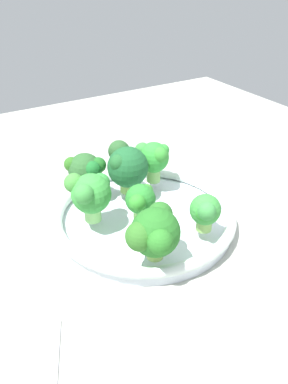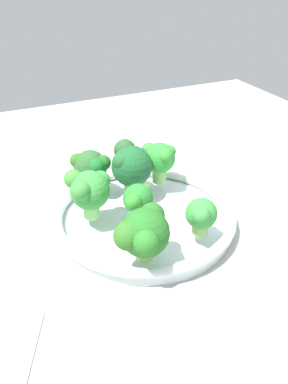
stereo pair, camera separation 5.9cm
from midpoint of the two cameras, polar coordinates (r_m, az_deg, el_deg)
ground_plane at (r=59.38cm, az=1.43°, el=-8.51°), size 130.00×130.00×2.50cm
bowl at (r=61.62cm, az=2.75°, el=-3.62°), size 28.08×28.08×2.97cm
broccoli_floret_0 at (r=56.34cm, az=2.11°, el=-1.21°), size 4.59×4.78×5.79cm
broccoli_floret_1 at (r=65.93cm, az=4.84°, el=4.77°), size 5.65×5.21×7.00cm
broccoli_floret_2 at (r=49.21cm, az=3.37°, el=-5.94°), size 7.42×7.56×7.10cm
broccoli_floret_3 at (r=54.73cm, az=11.24°, el=-3.29°), size 5.06×4.40×5.49cm
broccoli_floret_4 at (r=56.89cm, az=-4.94°, el=0.26°), size 5.93×6.68×7.34cm
broccoli_floret_5 at (r=64.71cm, az=-4.98°, el=3.51°), size 5.97×6.06×6.40cm
broccoli_floret_6 at (r=63.34cm, az=0.72°, el=3.84°), size 7.84×6.56×7.84cm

